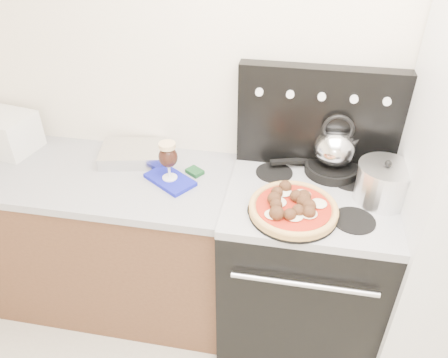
% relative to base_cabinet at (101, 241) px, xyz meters
% --- Properties ---
extents(room_shell, '(3.52, 3.01, 2.52)m').
position_rel_base_cabinet_xyz_m(room_shell, '(1.02, -0.91, 0.82)').
color(room_shell, beige).
rests_on(room_shell, ground).
extents(base_cabinet, '(1.45, 0.60, 0.86)m').
position_rel_base_cabinet_xyz_m(base_cabinet, '(0.00, 0.00, 0.00)').
color(base_cabinet, brown).
rests_on(base_cabinet, ground).
extents(countertop, '(1.48, 0.63, 0.04)m').
position_rel_base_cabinet_xyz_m(countertop, '(0.00, 0.00, 0.45)').
color(countertop, '#9F9FA6').
rests_on(countertop, base_cabinet).
extents(stove_body, '(0.76, 0.65, 0.88)m').
position_rel_base_cabinet_xyz_m(stove_body, '(1.10, -0.02, 0.01)').
color(stove_body, black).
rests_on(stove_body, ground).
extents(cooktop, '(0.76, 0.65, 0.04)m').
position_rel_base_cabinet_xyz_m(cooktop, '(1.10, -0.02, 0.47)').
color(cooktop, '#ADADB2').
rests_on(cooktop, stove_body).
extents(backguard, '(0.76, 0.08, 0.50)m').
position_rel_base_cabinet_xyz_m(backguard, '(1.10, 0.25, 0.74)').
color(backguard, black).
rests_on(backguard, cooktop).
extents(toaster_oven, '(0.35, 0.29, 0.20)m').
position_rel_base_cabinet_xyz_m(toaster_oven, '(-0.51, 0.13, 0.57)').
color(toaster_oven, silver).
rests_on(toaster_oven, countertop).
extents(foil_sheet, '(0.37, 0.30, 0.06)m').
position_rel_base_cabinet_xyz_m(foil_sheet, '(0.19, 0.15, 0.50)').
color(foil_sheet, white).
rests_on(foil_sheet, countertop).
extents(oven_mitt, '(0.28, 0.25, 0.02)m').
position_rel_base_cabinet_xyz_m(oven_mitt, '(0.44, -0.01, 0.48)').
color(oven_mitt, '#151AAD').
rests_on(oven_mitt, countertop).
extents(beer_glass, '(0.09, 0.09, 0.20)m').
position_rel_base_cabinet_xyz_m(beer_glass, '(0.44, -0.01, 0.59)').
color(beer_glass, black).
rests_on(beer_glass, oven_mitt).
extents(pizza_pan, '(0.44, 0.44, 0.01)m').
position_rel_base_cabinet_xyz_m(pizza_pan, '(1.03, -0.17, 0.50)').
color(pizza_pan, black).
rests_on(pizza_pan, cooktop).
extents(pizza, '(0.48, 0.48, 0.05)m').
position_rel_base_cabinet_xyz_m(pizza, '(1.03, -0.17, 0.53)').
color(pizza, '#D08C49').
rests_on(pizza, pizza_pan).
extents(skillet, '(0.32, 0.32, 0.05)m').
position_rel_base_cabinet_xyz_m(skillet, '(1.20, 0.18, 0.51)').
color(skillet, black).
rests_on(skillet, cooktop).
extents(tea_kettle, '(0.22, 0.22, 0.22)m').
position_rel_base_cabinet_xyz_m(tea_kettle, '(1.20, 0.18, 0.65)').
color(tea_kettle, silver).
rests_on(tea_kettle, skillet).
extents(stock_pot, '(0.24, 0.24, 0.17)m').
position_rel_base_cabinet_xyz_m(stock_pot, '(1.41, -0.00, 0.57)').
color(stock_pot, silver).
rests_on(stock_pot, cooktop).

